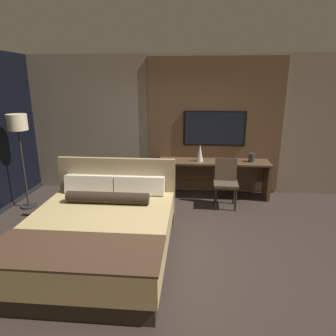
# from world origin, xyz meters

# --- Properties ---
(ground_plane) EXTENTS (16.00, 16.00, 0.00)m
(ground_plane) POSITION_xyz_m (0.00, 0.00, 0.00)
(ground_plane) COLOR #332823
(wall_back_tv_panel) EXTENTS (7.20, 0.09, 2.80)m
(wall_back_tv_panel) POSITION_xyz_m (0.13, 2.59, 1.40)
(wall_back_tv_panel) COLOR gray
(wall_back_tv_panel) RESTS_ON ground_plane
(bed) EXTENTS (1.89, 2.26, 1.11)m
(bed) POSITION_xyz_m (-0.80, -0.10, 0.33)
(bed) COLOR #33281E
(bed) RESTS_ON ground_plane
(desk) EXTENTS (2.20, 0.54, 0.75)m
(desk) POSITION_xyz_m (0.84, 2.31, 0.52)
(desk) COLOR brown
(desk) RESTS_ON ground_plane
(tv) EXTENTS (1.25, 0.04, 0.70)m
(tv) POSITION_xyz_m (0.84, 2.52, 1.36)
(tv) COLOR black
(desk_chair) EXTENTS (0.45, 0.45, 0.90)m
(desk_chair) POSITION_xyz_m (1.04, 1.80, 0.54)
(desk_chair) COLOR #4C3D2D
(desk_chair) RESTS_ON ground_plane
(floor_lamp) EXTENTS (0.34, 0.34, 1.73)m
(floor_lamp) POSITION_xyz_m (-2.64, 1.40, 1.46)
(floor_lamp) COLOR #282623
(floor_lamp) RESTS_ON ground_plane
(vase_tall) EXTENTS (0.14, 0.14, 0.34)m
(vase_tall) POSITION_xyz_m (0.56, 2.22, 0.92)
(vase_tall) COLOR silver
(vase_tall) RESTS_ON desk
(vase_short) EXTENTS (0.13, 0.13, 0.17)m
(vase_short) POSITION_xyz_m (1.58, 2.26, 0.83)
(vase_short) COLOR #333338
(vase_short) RESTS_ON desk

